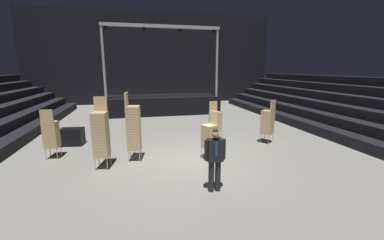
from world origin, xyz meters
TOP-DOWN VIEW (x-y plane):
  - ground_plane at (0.00, 0.00)m, footprint 22.00×30.00m
  - arena_end_wall at (0.00, 15.00)m, footprint 22.00×0.30m
  - bleacher_bank_right at (8.75, 1.00)m, footprint 4.50×24.00m
  - stage_riser at (-0.00, 9.51)m, footprint 7.88×3.02m
  - man_with_tie at (0.04, -2.46)m, footprint 0.57×0.24m
  - chair_stack_front_left at (3.58, 1.10)m, footprint 0.61×0.61m
  - chair_stack_front_right at (-4.85, 1.19)m, footprint 0.47×0.47m
  - chair_stack_mid_left at (1.61, 2.22)m, footprint 0.55×0.55m
  - chair_stack_mid_right at (-1.99, 0.29)m, footprint 0.51×0.51m
  - chair_stack_mid_centre at (0.60, -0.19)m, footprint 0.57×0.57m
  - chair_stack_rear_left at (-3.00, -0.20)m, footprint 0.51×0.51m
  - equipment_road_case at (-4.55, 2.69)m, footprint 0.97×0.71m

SIDE VIEW (x-z plane):
  - ground_plane at x=0.00m, z-range -0.10..0.00m
  - equipment_road_case at x=-4.55m, z-range 0.00..0.71m
  - stage_riser at x=0.00m, z-range -2.25..3.63m
  - chair_stack_mid_left at x=1.61m, z-range 0.00..1.71m
  - chair_stack_mid_centre at x=0.60m, z-range 0.00..1.71m
  - chair_stack_front_right at x=-4.85m, z-range 0.00..1.80m
  - chair_stack_front_left at x=3.58m, z-range 0.00..1.88m
  - man_with_tie at x=0.04m, z-range 0.11..1.80m
  - chair_stack_rear_left at x=-3.00m, z-range 0.00..2.30m
  - chair_stack_mid_right at x=-1.99m, z-range 0.00..2.39m
  - bleacher_bank_right at x=8.75m, z-range 0.00..2.70m
  - arena_end_wall at x=0.00m, z-range 0.00..8.00m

